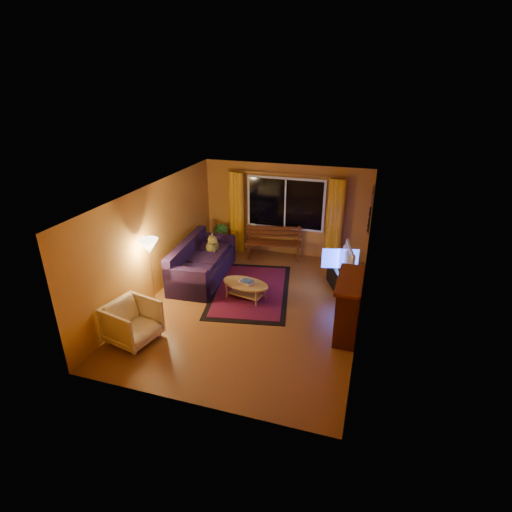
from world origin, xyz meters
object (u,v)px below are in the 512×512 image
(bench, at_px, (273,251))
(coffee_table, at_px, (246,291))
(armchair, at_px, (132,321))
(tv_console, at_px, (342,281))
(floor_lamp, at_px, (152,273))
(sofa, at_px, (203,261))

(bench, distance_m, coffee_table, 2.30)
(armchair, distance_m, tv_console, 4.70)
(bench, height_order, armchair, armchair)
(floor_lamp, xyz_separation_m, coffee_table, (1.78, 0.86, -0.58))
(sofa, xyz_separation_m, coffee_table, (1.32, -0.66, -0.27))
(floor_lamp, bearing_deg, coffee_table, 25.85)
(sofa, height_order, armchair, sofa)
(sofa, bearing_deg, floor_lamp, -110.98)
(sofa, height_order, tv_console, sofa)
(bench, bearing_deg, floor_lamp, -131.47)
(floor_lamp, relative_size, tv_console, 1.29)
(sofa, xyz_separation_m, armchair, (-0.18, -2.74, -0.04))
(floor_lamp, xyz_separation_m, tv_console, (3.79, 1.88, -0.53))
(sofa, bearing_deg, coffee_table, -30.78)
(bench, distance_m, tv_console, 2.36)
(coffee_table, bearing_deg, floor_lamp, -154.15)
(floor_lamp, bearing_deg, armchair, -77.61)
(coffee_table, relative_size, tv_console, 0.90)
(armchair, height_order, tv_console, armchair)
(armchair, bearing_deg, tv_console, -35.87)
(sofa, distance_m, armchair, 2.75)
(coffee_table, bearing_deg, bench, 89.30)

